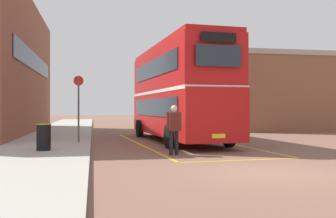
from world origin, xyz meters
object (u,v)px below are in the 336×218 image
litter_bin (44,137)px  single_deck_bus (179,108)px  pedestrian_boarding (174,126)px  bus_stop_sign (79,103)px  double_decker_bus (178,91)px

litter_bin → single_deck_bus: bearing=65.2°
single_deck_bus → litter_bin: single_deck_bus is taller
single_deck_bus → pedestrian_boarding: bearing=-103.1°
single_deck_bus → bus_stop_sign: bearing=-115.7°
double_decker_bus → bus_stop_sign: size_ratio=3.64×
pedestrian_boarding → bus_stop_sign: (-3.44, 4.23, 0.88)m
double_decker_bus → single_deck_bus: (3.78, 16.52, -0.87)m
double_decker_bus → litter_bin: size_ratio=11.19×
litter_bin → bus_stop_sign: (1.11, 3.13, 1.28)m
pedestrian_boarding → litter_bin: (-4.55, 1.10, -0.40)m
bus_stop_sign → double_decker_bus: bearing=15.5°
pedestrian_boarding → double_decker_bus: bearing=76.2°
pedestrian_boarding → bus_stop_sign: 5.53m
pedestrian_boarding → bus_stop_sign: bus_stop_sign is taller
double_decker_bus → litter_bin: 7.65m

